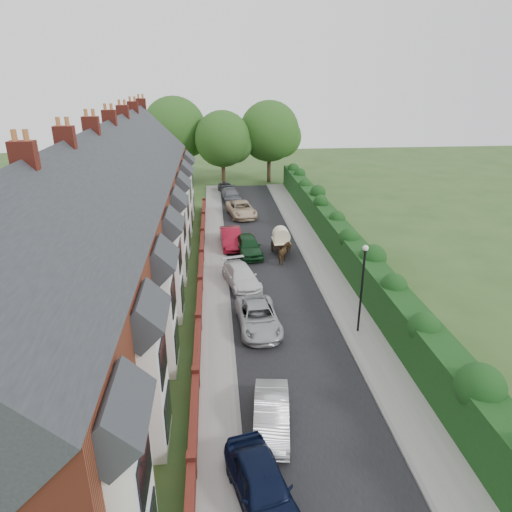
# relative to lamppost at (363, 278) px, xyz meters

# --- Properties ---
(ground) EXTENTS (140.00, 140.00, 0.00)m
(ground) POSITION_rel_lamppost_xyz_m (-3.40, -4.00, -3.30)
(ground) COLOR #2D4C1E
(ground) RESTS_ON ground
(road) EXTENTS (6.00, 58.00, 0.02)m
(road) POSITION_rel_lamppost_xyz_m (-3.90, 7.00, -3.29)
(road) COLOR black
(road) RESTS_ON ground
(pavement_hedge_side) EXTENTS (2.20, 58.00, 0.12)m
(pavement_hedge_side) POSITION_rel_lamppost_xyz_m (0.20, 7.00, -3.24)
(pavement_hedge_side) COLOR gray
(pavement_hedge_side) RESTS_ON ground
(pavement_house_side) EXTENTS (1.70, 58.00, 0.12)m
(pavement_house_side) POSITION_rel_lamppost_xyz_m (-7.75, 7.00, -3.24)
(pavement_house_side) COLOR gray
(pavement_house_side) RESTS_ON ground
(kerb_hedge_side) EXTENTS (0.18, 58.00, 0.13)m
(kerb_hedge_side) POSITION_rel_lamppost_xyz_m (-0.85, 7.00, -3.23)
(kerb_hedge_side) COLOR gray
(kerb_hedge_side) RESTS_ON ground
(kerb_house_side) EXTENTS (0.18, 58.00, 0.13)m
(kerb_house_side) POSITION_rel_lamppost_xyz_m (-6.95, 7.00, -3.23)
(kerb_house_side) COLOR gray
(kerb_house_side) RESTS_ON ground
(hedge) EXTENTS (2.10, 58.00, 2.85)m
(hedge) POSITION_rel_lamppost_xyz_m (2.00, 7.00, -1.70)
(hedge) COLOR #103312
(hedge) RESTS_ON ground
(terrace_row) EXTENTS (9.05, 40.50, 11.50)m
(terrace_row) POSITION_rel_lamppost_xyz_m (-14.27, 5.98, 1.18)
(terrace_row) COLOR maroon
(terrace_row) RESTS_ON ground
(garden_wall_row) EXTENTS (0.35, 40.35, 1.10)m
(garden_wall_row) POSITION_rel_lamppost_xyz_m (-8.75, 6.00, -2.84)
(garden_wall_row) COLOR maroon
(garden_wall_row) RESTS_ON ground
(lamppost) EXTENTS (0.32, 0.32, 5.16)m
(lamppost) POSITION_rel_lamppost_xyz_m (0.00, 0.00, 0.00)
(lamppost) COLOR black
(lamppost) RESTS_ON ground
(tree_far_left) EXTENTS (7.14, 6.80, 9.29)m
(tree_far_left) POSITION_rel_lamppost_xyz_m (-6.05, 36.08, 2.41)
(tree_far_left) COLOR #332316
(tree_far_left) RESTS_ON ground
(tree_far_right) EXTENTS (7.98, 7.60, 10.31)m
(tree_far_right) POSITION_rel_lamppost_xyz_m (-0.01, 38.08, 3.02)
(tree_far_right) COLOR #332316
(tree_far_right) RESTS_ON ground
(tree_far_back) EXTENTS (8.40, 8.00, 10.82)m
(tree_far_back) POSITION_rel_lamppost_xyz_m (-11.99, 39.08, 3.32)
(tree_far_back) COLOR #332316
(tree_far_back) RESTS_ON ground
(car_navy) EXTENTS (2.70, 4.61, 1.47)m
(car_navy) POSITION_rel_lamppost_xyz_m (-6.40, -10.20, -2.56)
(car_navy) COLOR black
(car_navy) RESTS_ON ground
(car_silver_a) EXTENTS (1.87, 4.11, 1.31)m
(car_silver_a) POSITION_rel_lamppost_xyz_m (-5.67, -6.81, -2.64)
(car_silver_a) COLOR #B8B8BD
(car_silver_a) RESTS_ON ground
(car_silver_b) EXTENTS (2.48, 4.92, 1.34)m
(car_silver_b) POSITION_rel_lamppost_xyz_m (-5.43, 1.00, -2.63)
(car_silver_b) COLOR #A8ABB0
(car_silver_b) RESTS_ON ground
(car_white) EXTENTS (2.83, 4.91, 1.34)m
(car_white) POSITION_rel_lamppost_xyz_m (-6.02, 6.60, -2.63)
(car_white) COLOR white
(car_white) RESTS_ON ground
(car_green) EXTENTS (2.27, 4.62, 1.52)m
(car_green) POSITION_rel_lamppost_xyz_m (-5.12, 12.20, -2.54)
(car_green) COLOR #103618
(car_green) RESTS_ON ground
(car_red) EXTENTS (1.80, 4.62, 1.50)m
(car_red) POSITION_rel_lamppost_xyz_m (-6.40, 14.20, -2.55)
(car_red) COLOR maroon
(car_red) RESTS_ON ground
(car_beige) EXTENTS (3.19, 5.50, 1.44)m
(car_beige) POSITION_rel_lamppost_xyz_m (-5.00, 22.76, -2.58)
(car_beige) COLOR beige
(car_beige) RESTS_ON ground
(car_grey) EXTENTS (2.28, 4.69, 1.31)m
(car_grey) POSITION_rel_lamppost_xyz_m (-5.78, 29.00, -2.64)
(car_grey) COLOR slate
(car_grey) RESTS_ON ground
(car_black) EXTENTS (2.25, 4.05, 1.30)m
(car_black) POSITION_rel_lamppost_xyz_m (-6.19, 32.33, -2.65)
(car_black) COLOR black
(car_black) RESTS_ON ground
(horse) EXTENTS (1.36, 1.94, 1.49)m
(horse) POSITION_rel_lamppost_xyz_m (-2.52, 10.30, -2.55)
(horse) COLOR #51361D
(horse) RESTS_ON ground
(horse_cart) EXTENTS (1.36, 3.01, 2.17)m
(horse_cart) POSITION_rel_lamppost_xyz_m (-2.52, 12.20, -2.06)
(horse_cart) COLOR black
(horse_cart) RESTS_ON ground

